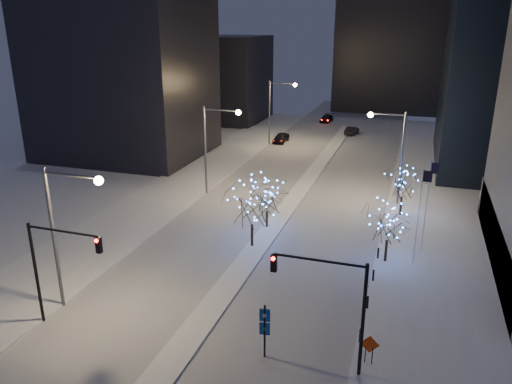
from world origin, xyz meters
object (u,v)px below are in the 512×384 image
at_px(street_lamp_w_far, 276,104).
at_px(traffic_signal_east, 335,297).
at_px(street_lamp_w_mid, 214,139).
at_px(construction_sign, 369,347).
at_px(car_near, 281,138).
at_px(wayfinding_sign, 265,326).
at_px(traffic_signal_west, 54,260).
at_px(car_far, 326,119).
at_px(holiday_tree_plaza_near, 388,225).
at_px(holiday_tree_median_near, 252,204).
at_px(holiday_tree_median_far, 267,198).
at_px(car_mid, 352,130).
at_px(street_lamp_w_near, 65,221).
at_px(street_lamp_east, 394,146).
at_px(holiday_tree_plaza_far, 403,183).

relative_size(street_lamp_w_far, traffic_signal_east, 1.43).
xyz_separation_m(street_lamp_w_mid, construction_sign, (19.84, -24.88, -5.24)).
bearing_deg(street_lamp_w_far, car_near, 80.66).
height_order(street_lamp_w_far, wayfinding_sign, street_lamp_w_far).
height_order(street_lamp_w_mid, traffic_signal_west, street_lamp_w_mid).
height_order(car_far, holiday_tree_plaza_near, holiday_tree_plaza_near).
height_order(car_near, holiday_tree_median_near, holiday_tree_median_near).
height_order(holiday_tree_median_near, holiday_tree_median_far, holiday_tree_median_near).
bearing_deg(holiday_tree_median_near, car_mid, 87.64).
distance_m(holiday_tree_median_near, construction_sign, 17.46).
height_order(street_lamp_w_far, traffic_signal_west, street_lamp_w_far).
xyz_separation_m(street_lamp_w_near, construction_sign, (19.84, 0.12, -5.24)).
distance_m(traffic_signal_east, car_mid, 63.20).
xyz_separation_m(street_lamp_east, construction_sign, (0.82, -27.88, -5.19)).
relative_size(car_far, wayfinding_sign, 1.32).
bearing_deg(street_lamp_east, holiday_tree_plaza_near, -87.05).
bearing_deg(street_lamp_w_near, street_lamp_east, 55.81).
bearing_deg(car_far, car_mid, -53.76).
bearing_deg(car_near, holiday_tree_plaza_far, -51.33).
relative_size(traffic_signal_east, car_far, 1.52).
bearing_deg(street_lamp_w_near, holiday_tree_median_near, 57.14).
height_order(car_near, car_far, car_near).
relative_size(car_far, holiday_tree_median_near, 0.69).
bearing_deg(holiday_tree_median_near, street_lamp_w_far, 102.87).
height_order(holiday_tree_median_near, wayfinding_sign, holiday_tree_median_near).
distance_m(traffic_signal_west, holiday_tree_plaza_far, 33.34).
bearing_deg(holiday_tree_median_near, wayfinding_sign, -68.64).
bearing_deg(car_far, traffic_signal_east, -75.58).
height_order(street_lamp_east, car_near, street_lamp_east).
relative_size(traffic_signal_west, wayfinding_sign, 2.01).
bearing_deg(street_lamp_w_mid, holiday_tree_median_near, -54.75).
bearing_deg(car_mid, car_far, -48.06).
xyz_separation_m(holiday_tree_median_far, construction_sign, (11.40, -17.40, -1.79)).
bearing_deg(street_lamp_w_near, traffic_signal_east, -3.21).
bearing_deg(holiday_tree_plaza_near, street_lamp_east, 92.95).
bearing_deg(car_near, holiday_tree_median_near, -75.89).
xyz_separation_m(street_lamp_w_near, holiday_tree_plaza_far, (20.40, 24.72, -2.98)).
xyz_separation_m(street_lamp_w_mid, holiday_tree_plaza_near, (19.76, -11.32, -3.13)).
bearing_deg(traffic_signal_west, holiday_tree_plaza_far, 53.32).
bearing_deg(construction_sign, street_lamp_east, 89.26).
bearing_deg(traffic_signal_west, street_lamp_w_near, 103.96).
bearing_deg(street_lamp_w_far, street_lamp_w_mid, -90.00).
relative_size(street_lamp_w_mid, holiday_tree_median_far, 2.22).
relative_size(street_lamp_east, holiday_tree_plaza_near, 2.04).
bearing_deg(traffic_signal_east, street_lamp_w_far, 109.32).
distance_m(traffic_signal_east, car_far, 73.82).
xyz_separation_m(holiday_tree_plaza_near, wayfinding_sign, (-5.82, -14.68, -1.23)).
bearing_deg(construction_sign, car_far, 99.96).
height_order(street_lamp_w_near, car_far, street_lamp_w_near).
xyz_separation_m(traffic_signal_west, holiday_tree_median_near, (7.94, 15.06, -0.74)).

